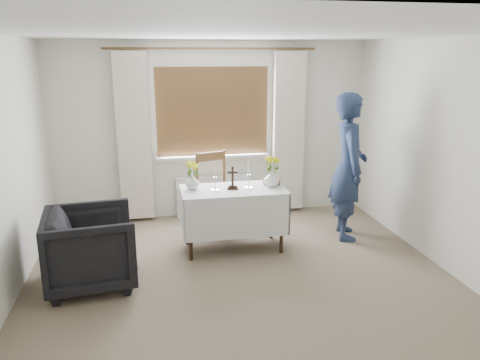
% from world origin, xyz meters
% --- Properties ---
extents(ground, '(5.00, 5.00, 0.00)m').
position_xyz_m(ground, '(0.00, 0.00, 0.00)').
color(ground, '#7C6B55').
rests_on(ground, ground).
extents(altar_table, '(1.24, 0.64, 0.76)m').
position_xyz_m(altar_table, '(0.05, 1.17, 0.38)').
color(altar_table, silver).
rests_on(altar_table, ground).
extents(wooden_chair, '(0.59, 0.59, 1.03)m').
position_xyz_m(wooden_chair, '(-0.03, 1.90, 0.52)').
color(wooden_chair, brown).
rests_on(wooden_chair, ground).
extents(armchair, '(0.97, 0.95, 0.81)m').
position_xyz_m(armchair, '(-1.53, 0.54, 0.40)').
color(armchair, black).
rests_on(armchair, ground).
extents(person, '(0.59, 0.76, 1.86)m').
position_xyz_m(person, '(1.56, 1.29, 0.93)').
color(person, navy).
rests_on(person, ground).
extents(radiator, '(1.10, 0.10, 0.60)m').
position_xyz_m(radiator, '(0.00, 2.42, 0.30)').
color(radiator, silver).
rests_on(radiator, ground).
extents(wooden_cross, '(0.14, 0.11, 0.27)m').
position_xyz_m(wooden_cross, '(0.05, 1.17, 0.90)').
color(wooden_cross, black).
rests_on(wooden_cross, altar_table).
extents(candlestick_left, '(0.12, 0.12, 0.34)m').
position_xyz_m(candlestick_left, '(-0.16, 1.13, 0.93)').
color(candlestick_left, white).
rests_on(candlestick_left, altar_table).
extents(candlestick_right, '(0.13, 0.13, 0.35)m').
position_xyz_m(candlestick_right, '(0.24, 1.16, 0.94)').
color(candlestick_right, white).
rests_on(candlestick_right, altar_table).
extents(flower_vase_left, '(0.21, 0.21, 0.18)m').
position_xyz_m(flower_vase_left, '(-0.42, 1.25, 0.85)').
color(flower_vase_left, silver).
rests_on(flower_vase_left, altar_table).
extents(flower_vase_right, '(0.25, 0.25, 0.20)m').
position_xyz_m(flower_vase_right, '(0.53, 1.18, 0.86)').
color(flower_vase_right, silver).
rests_on(flower_vase_right, altar_table).
extents(wicker_basket, '(0.26, 0.26, 0.08)m').
position_xyz_m(wicker_basket, '(0.56, 1.28, 0.80)').
color(wicker_basket, brown).
rests_on(wicker_basket, altar_table).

